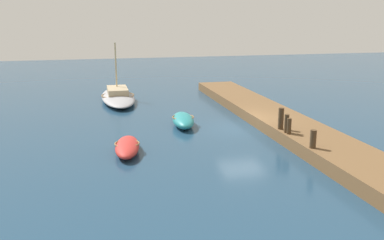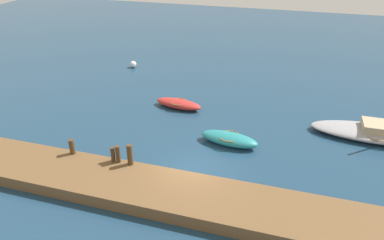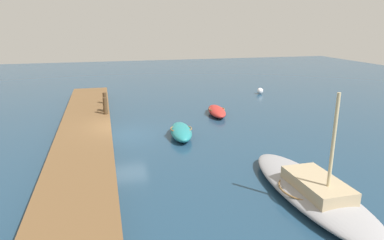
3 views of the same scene
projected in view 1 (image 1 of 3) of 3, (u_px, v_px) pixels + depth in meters
ground_plane at (242, 128)px, 24.26m from camera, size 84.00×84.00×0.00m
dock_platform at (278, 120)px, 24.68m from camera, size 25.77×2.92×0.63m
rowboat_teal at (183, 120)px, 24.60m from camera, size 3.44×1.59×0.68m
sailboat_grey at (118, 96)px, 31.75m from camera, size 7.75×2.44×4.26m
rowboat_red at (127, 147)px, 19.80m from camera, size 3.37×1.51×0.58m
mooring_post_west at (313, 139)px, 18.44m from camera, size 0.27×0.27×0.81m
mooring_post_mid_west at (289, 126)px, 20.63m from camera, size 0.21×0.21×0.78m
mooring_post_mid_east at (287, 123)px, 20.88m from camera, size 0.23×0.23×0.91m
mooring_post_east at (281, 119)px, 21.48m from camera, size 0.27×0.27×1.10m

